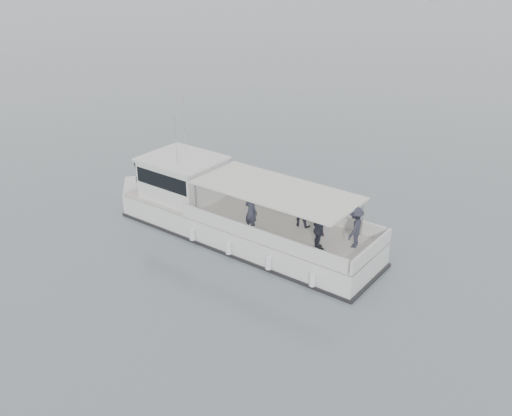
% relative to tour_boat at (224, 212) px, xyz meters
% --- Properties ---
extents(ground, '(1400.00, 1400.00, 0.00)m').
position_rel_tour_boat_xyz_m(ground, '(3.36, 0.77, -0.95)').
color(ground, '#566065').
rests_on(ground, ground).
extents(tour_boat, '(13.78, 6.76, 5.82)m').
position_rel_tour_boat_xyz_m(tour_boat, '(0.00, 0.00, 0.00)').
color(tour_boat, silver).
rests_on(tour_boat, ground).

